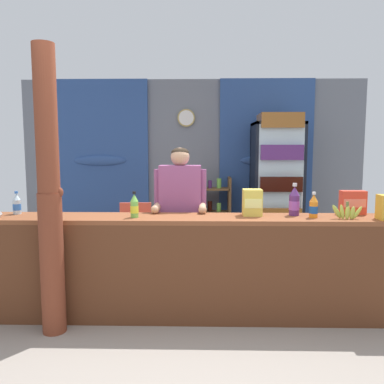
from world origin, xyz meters
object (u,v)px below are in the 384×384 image
Objects in this scene: bottle_shelf_rack at (214,214)px; banana_bunch at (347,212)px; soda_bottle_water at (17,204)px; snack_box_crackers at (353,202)px; soda_bottle_grape_soda at (294,202)px; snack_box_instant_noodle at (252,202)px; plastic_lawn_chair at (135,232)px; stall_counter at (184,259)px; drink_fridge at (277,182)px; shopkeeper at (180,205)px; timber_post at (49,199)px; soda_bottle_lime_soda at (134,206)px; soda_bottle_orange_soda at (314,207)px.

bottle_shelf_rack is 2.52m from banana_bunch.
snack_box_crackers reaches higher than soda_bottle_water.
soda_bottle_grape_soda reaches higher than snack_box_instant_noodle.
banana_bunch is at bearing -11.44° from snack_box_instant_noodle.
soda_bottle_grape_soda is (1.74, -1.34, 0.59)m from plastic_lawn_chair.
stall_counter is 1.69m from soda_bottle_water.
drink_fridge is 6.75× the size of soda_bottle_grape_soda.
banana_bunch is (0.82, -0.17, -0.06)m from snack_box_instant_noodle.
shopkeeper reaches higher than plastic_lawn_chair.
snack_box_instant_noodle is at bearing -177.50° from soda_bottle_grape_soda.
timber_post is 1.52× the size of shopkeeper.
soda_bottle_lime_soda is (0.66, 0.29, -0.10)m from timber_post.
soda_bottle_lime_soda reaches higher than soda_bottle_orange_soda.
timber_post is 0.67m from soda_bottle_water.
timber_post is at bearing -174.48° from banana_bunch.
timber_post is 9.80× the size of snack_box_instant_noodle.
soda_bottle_orange_soda is (0.14, -0.12, -0.03)m from soda_bottle_grape_soda.
soda_bottle_lime_soda is at bearing 173.14° from stall_counter.
drink_fridge is at bearing 58.97° from stall_counter.
banana_bunch is (1.44, 0.01, 0.43)m from stall_counter.
soda_bottle_grape_soda is at bearing 5.51° from soda_bottle_lime_soda.
soda_bottle_grape_soda is (-0.20, -1.83, -0.03)m from drink_fridge.
drink_fridge reaches higher than snack_box_instant_noodle.
stall_counter is 1.67× the size of timber_post.
shopkeeper is at bearing 161.17° from banana_bunch.
snack_box_instant_noodle is at bearing -0.79° from soda_bottle_water.
stall_counter is at bearing -6.86° from soda_bottle_lime_soda.
snack_box_crackers reaches higher than stall_counter.
soda_bottle_water is (-1.54, -0.32, 0.05)m from shopkeeper.
snack_box_crackers is at bearing 9.64° from stall_counter.
soda_bottle_orange_soda is at bearing -69.44° from bottle_shelf_rack.
bottle_shelf_rack is at bearing 116.03° from banana_bunch.
soda_bottle_orange_soda reaches higher than snack_box_crackers.
stall_counter is 2.28m from bottle_shelf_rack.
timber_post is at bearing -135.92° from drink_fridge.
soda_bottle_water is 2.23m from snack_box_instant_noodle.
soda_bottle_water is (-2.77, 0.13, -0.01)m from soda_bottle_orange_soda.
drink_fridge is 8.31× the size of snack_box_instant_noodle.
soda_bottle_orange_soda is 0.95× the size of snack_box_instant_noodle.
snack_box_instant_noodle is at bearing -174.61° from snack_box_crackers.
soda_bottle_grape_soda is (2.14, 0.43, -0.08)m from timber_post.
soda_bottle_grape_soda is 0.39m from snack_box_instant_noodle.
timber_post is 1.31m from shopkeeper.
bottle_shelf_rack is 4.86× the size of soda_bottle_lime_soda.
timber_post is at bearing -41.95° from soda_bottle_water.
bottle_shelf_rack is at bearing 76.47° from shopkeeper.
stall_counter is 3.47× the size of bottle_shelf_rack.
soda_bottle_grape_soda is at bearing 140.24° from soda_bottle_orange_soda.
soda_bottle_lime_soda reaches higher than bottle_shelf_rack.
snack_box_crackers is (3.20, 0.06, 0.02)m from soda_bottle_water.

